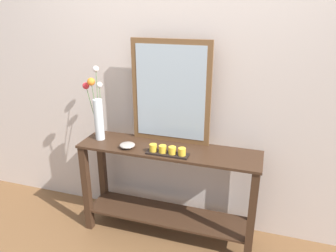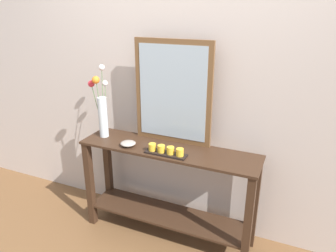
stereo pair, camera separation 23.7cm
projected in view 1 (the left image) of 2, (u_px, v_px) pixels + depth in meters
ground_plane at (168, 233)px, 2.73m from camera, size 7.00×6.00×0.02m
wall_back at (179, 70)px, 2.51m from camera, size 6.40×0.08×2.70m
console_table at (168, 184)px, 2.56m from camera, size 1.42×0.35×0.80m
mirror_leaning at (171, 93)px, 2.44m from camera, size 0.63×0.03×0.81m
tall_vase_left at (97, 110)px, 2.54m from camera, size 0.16×0.17×0.58m
candle_tray at (167, 151)px, 2.33m from camera, size 0.32×0.09×0.07m
decorative_bowl at (127, 145)px, 2.44m from camera, size 0.12×0.12×0.04m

